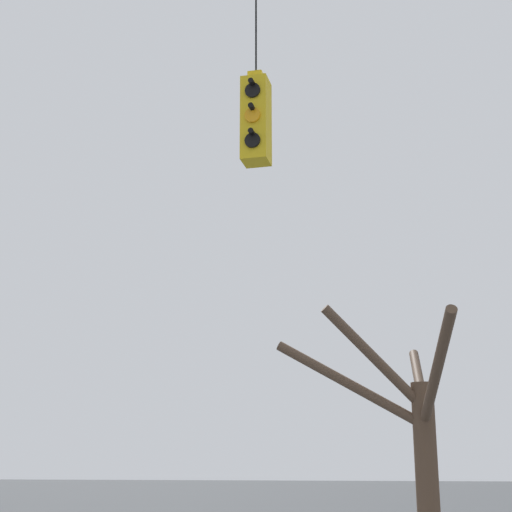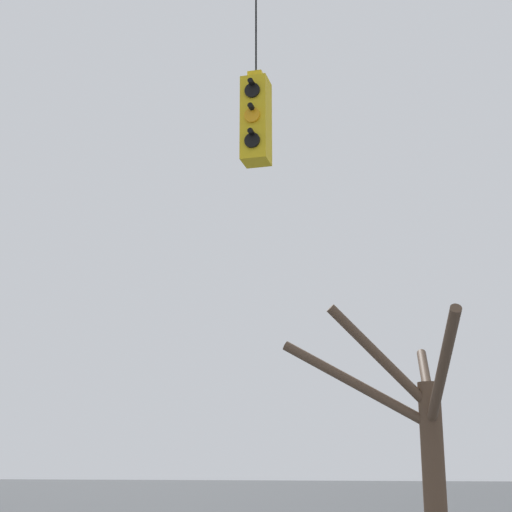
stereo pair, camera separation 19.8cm
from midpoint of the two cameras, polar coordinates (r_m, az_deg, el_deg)
name	(u,v)px [view 2 (the right image)]	position (r m, az deg, el deg)	size (l,w,h in m)	color
traffic_light_near_left_pole	(256,118)	(10.23, 0.55, 9.97)	(0.34, 0.46, 3.45)	yellow
bare_tree	(419,433)	(14.62, 12.19, -12.45)	(3.39, 4.32, 4.59)	brown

